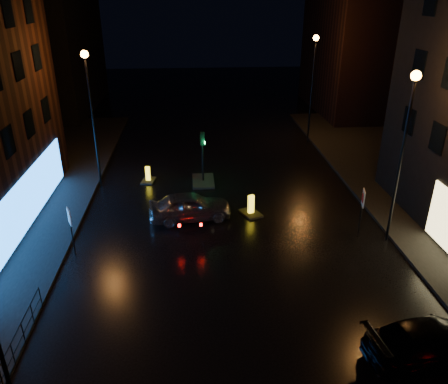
# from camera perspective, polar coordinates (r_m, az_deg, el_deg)

# --- Properties ---
(ground) EXTENTS (120.00, 120.00, 0.00)m
(ground) POSITION_cam_1_polar(r_m,az_deg,el_deg) (16.96, 3.21, -17.80)
(ground) COLOR black
(ground) RESTS_ON ground
(building_far_left) EXTENTS (8.00, 16.00, 14.00)m
(building_far_left) POSITION_cam_1_polar(r_m,az_deg,el_deg) (49.59, -22.09, 18.06)
(building_far_left) COLOR black
(building_far_left) RESTS_ON ground
(building_far_right) EXTENTS (8.00, 14.00, 12.00)m
(building_far_right) POSITION_cam_1_polar(r_m,az_deg,el_deg) (47.73, 17.11, 17.32)
(building_far_right) COLOR black
(building_far_right) RESTS_ON ground
(street_lamp_lfar) EXTENTS (0.44, 0.44, 8.37)m
(street_lamp_lfar) POSITION_cam_1_polar(r_m,az_deg,el_deg) (27.63, -17.06, 11.48)
(street_lamp_lfar) COLOR black
(street_lamp_lfar) RESTS_ON ground
(street_lamp_rnear) EXTENTS (0.44, 0.44, 8.37)m
(street_lamp_rnear) POSITION_cam_1_polar(r_m,az_deg,el_deg) (21.54, 22.61, 7.02)
(street_lamp_rnear) COLOR black
(street_lamp_rnear) RESTS_ON ground
(street_lamp_rfar) EXTENTS (0.44, 0.44, 8.37)m
(street_lamp_rfar) POSITION_cam_1_polar(r_m,az_deg,el_deg) (36.14, 11.56, 15.02)
(street_lamp_rfar) COLOR black
(street_lamp_rfar) RESTS_ON ground
(traffic_signal) EXTENTS (1.40, 2.40, 3.45)m
(traffic_signal) POSITION_cam_1_polar(r_m,az_deg,el_deg) (28.53, -2.74, 2.26)
(traffic_signal) COLOR black
(traffic_signal) RESTS_ON ground
(guard_railing) EXTENTS (0.05, 6.04, 1.00)m
(guard_railing) POSITION_cam_1_polar(r_m,az_deg,el_deg) (16.79, -25.99, -18.02)
(guard_railing) COLOR black
(guard_railing) RESTS_ON ground
(silver_hatchback) EXTENTS (4.64, 2.35, 1.52)m
(silver_hatchback) POSITION_cam_1_polar(r_m,az_deg,el_deg) (23.86, -4.46, -1.89)
(silver_hatchback) COLOR #A2A3A9
(silver_hatchback) RESTS_ON ground
(dark_sedan) EXTENTS (5.10, 2.63, 1.41)m
(dark_sedan) POSITION_cam_1_polar(r_m,az_deg,el_deg) (17.11, 25.84, -17.21)
(dark_sedan) COLOR black
(dark_sedan) RESTS_ON ground
(bollard_near) EXTENTS (1.34, 1.57, 1.16)m
(bollard_near) POSITION_cam_1_polar(r_m,az_deg,el_deg) (24.53, 3.52, -2.38)
(bollard_near) COLOR black
(bollard_near) RESTS_ON ground
(bollard_far) EXTENTS (0.97, 1.29, 1.03)m
(bollard_far) POSITION_cam_1_polar(r_m,az_deg,el_deg) (29.12, -9.86, 1.79)
(bollard_far) COLOR black
(bollard_far) RESTS_ON ground
(road_sign_left) EXTENTS (0.29, 0.55, 2.39)m
(road_sign_left) POSITION_cam_1_polar(r_m,az_deg,el_deg) (21.45, -19.48, -3.53)
(road_sign_left) COLOR black
(road_sign_left) RESTS_ON ground
(road_sign_right) EXTENTS (0.21, 0.62, 2.58)m
(road_sign_right) POSITION_cam_1_polar(r_m,az_deg,el_deg) (22.69, 17.67, -1.26)
(road_sign_right) COLOR black
(road_sign_right) RESTS_ON ground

